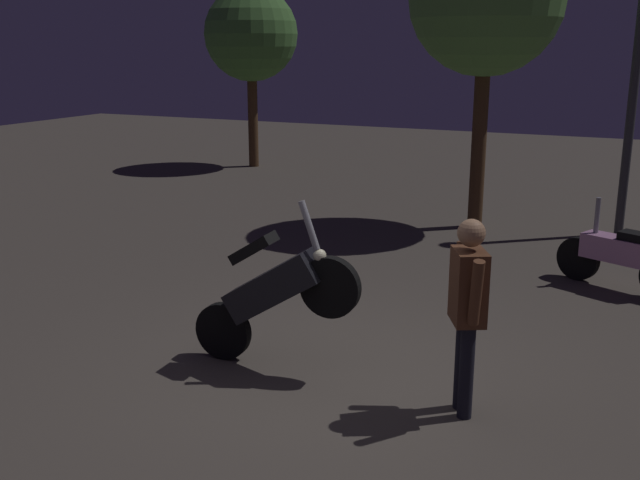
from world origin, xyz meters
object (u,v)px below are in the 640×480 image
(motorcycle_black_foreground, at_px, (274,292))
(person_rider_beside, at_px, (468,301))
(motorcycle_pink_parked_left, at_px, (621,256))
(streetlamp_near, at_px, (638,46))

(motorcycle_black_foreground, bearing_deg, person_rider_beside, -7.06)
(motorcycle_black_foreground, distance_m, motorcycle_pink_parked_left, 4.72)
(motorcycle_black_foreground, height_order, streetlamp_near, streetlamp_near)
(motorcycle_pink_parked_left, height_order, streetlamp_near, streetlamp_near)
(person_rider_beside, bearing_deg, streetlamp_near, -123.52)
(person_rider_beside, xyz_separation_m, streetlamp_near, (0.79, 6.88, 1.94))
(motorcycle_black_foreground, relative_size, streetlamp_near, 0.37)
(motorcycle_black_foreground, height_order, person_rider_beside, person_rider_beside)
(motorcycle_pink_parked_left, distance_m, person_rider_beside, 4.08)
(motorcycle_black_foreground, xyz_separation_m, person_rider_beside, (1.82, -0.13, 0.23))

